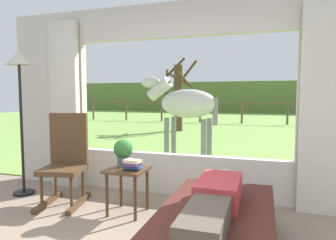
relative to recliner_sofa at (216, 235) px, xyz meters
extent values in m
cube|color=beige|center=(-2.77, 1.51, 1.06)|extent=(1.15, 0.12, 2.55)
cube|color=beige|center=(-0.75, 1.51, 0.06)|extent=(2.90, 0.12, 0.55)
cube|color=beige|center=(-0.75, 1.51, 2.11)|extent=(2.90, 0.12, 0.45)
cube|color=beige|center=(-2.44, 1.37, 0.98)|extent=(0.44, 0.10, 2.40)
cube|color=beige|center=(0.94, 1.37, 0.98)|extent=(0.44, 0.10, 2.40)
cube|color=#759E47|center=(-0.75, 12.41, -0.21)|extent=(36.00, 21.68, 0.02)
cube|color=#5A7238|center=(-0.75, 22.25, 0.98)|extent=(36.00, 2.00, 2.40)
cube|color=#471E19|center=(0.00, 0.00, 0.11)|extent=(0.91, 1.71, 0.18)
cube|color=#B23338|center=(0.00, 0.15, 0.31)|extent=(0.34, 0.60, 0.22)
cube|color=#4C4238|center=(0.00, -0.45, 0.29)|extent=(0.29, 0.68, 0.18)
sphere|color=tan|center=(0.00, 0.54, 0.31)|extent=(0.20, 0.20, 0.20)
cube|color=#4C331E|center=(-1.98, 0.68, 0.22)|extent=(0.58, 0.58, 0.06)
cube|color=#4C331E|center=(-2.03, 0.88, 0.56)|extent=(0.48, 0.17, 0.68)
cube|color=#4C331E|center=(-2.18, 0.63, -0.19)|extent=(0.21, 0.68, 0.06)
cube|color=#4C331E|center=(-1.79, 0.72, -0.19)|extent=(0.21, 0.68, 0.06)
cylinder|color=#4C331E|center=(-2.12, 0.46, 0.02)|extent=(0.04, 0.04, 0.38)
cylinder|color=#4C331E|center=(-1.76, 0.54, 0.02)|extent=(0.04, 0.04, 0.38)
cylinder|color=#4C331E|center=(-2.20, 0.81, 0.02)|extent=(0.04, 0.04, 0.38)
cylinder|color=#4C331E|center=(-1.85, 0.89, 0.02)|extent=(0.04, 0.04, 0.38)
cube|color=#4C331E|center=(-1.12, 0.69, 0.29)|extent=(0.44, 0.44, 0.03)
cylinder|color=#4C331E|center=(-1.29, 0.52, 0.03)|extent=(0.04, 0.04, 0.49)
cylinder|color=#4C331E|center=(-0.95, 0.52, 0.03)|extent=(0.04, 0.04, 0.49)
cylinder|color=#4C331E|center=(-1.29, 0.86, 0.03)|extent=(0.04, 0.04, 0.49)
cylinder|color=#4C331E|center=(-0.95, 0.86, 0.03)|extent=(0.04, 0.04, 0.49)
cylinder|color=#4C5156|center=(-1.20, 0.75, 0.36)|extent=(0.14, 0.14, 0.12)
sphere|color=#2D6B2D|center=(-1.20, 0.75, 0.51)|extent=(0.22, 0.22, 0.22)
cube|color=black|center=(-1.03, 0.64, 0.31)|extent=(0.19, 0.14, 0.02)
cube|color=#23478C|center=(-1.02, 0.63, 0.34)|extent=(0.17, 0.14, 0.03)
cube|color=#59336B|center=(-1.02, 0.62, 0.37)|extent=(0.16, 0.14, 0.03)
cube|color=beige|center=(-1.02, 0.62, 0.40)|extent=(0.20, 0.14, 0.03)
cylinder|color=black|center=(-2.76, 0.86, -0.20)|extent=(0.28, 0.28, 0.03)
cylinder|color=black|center=(-2.76, 0.86, 0.65)|extent=(0.04, 0.04, 1.75)
cone|color=beige|center=(-2.76, 0.86, 1.62)|extent=(0.32, 0.32, 0.18)
ellipsoid|color=#B2B2AD|center=(-1.20, 3.77, 0.95)|extent=(1.32, 0.78, 0.60)
cylinder|color=#B2B2AD|center=(-1.87, 3.89, 1.26)|extent=(0.64, 0.37, 0.53)
ellipsoid|color=#B2B2AD|center=(-2.10, 3.94, 1.41)|extent=(0.51, 0.28, 0.24)
cube|color=slate|center=(-1.79, 3.88, 1.29)|extent=(0.44, 0.16, 0.32)
cylinder|color=slate|center=(-0.61, 3.66, 0.80)|extent=(0.12, 0.12, 0.55)
cylinder|color=slate|center=(-1.64, 3.69, 0.23)|extent=(0.11, 0.11, 0.85)
cylinder|color=slate|center=(-1.58, 4.00, 0.23)|extent=(0.11, 0.11, 0.85)
cylinder|color=slate|center=(-0.82, 3.53, 0.23)|extent=(0.11, 0.11, 0.85)
cylinder|color=slate|center=(-0.76, 3.85, 0.23)|extent=(0.11, 0.11, 0.85)
cylinder|color=#4C3823|center=(-2.77, 8.43, 1.02)|extent=(0.32, 0.32, 2.43)
cylinder|color=#47331E|center=(-3.19, 8.32, 1.62)|extent=(0.31, 0.89, 0.99)
cylinder|color=#47331E|center=(-2.97, 8.72, 2.18)|extent=(0.70, 0.52, 0.77)
cylinder|color=#47331E|center=(-2.39, 8.24, 1.59)|extent=(0.56, 0.98, 0.76)
cylinder|color=#47331E|center=(-2.57, 8.16, 1.64)|extent=(0.76, 0.59, 0.50)
cylinder|color=#47331E|center=(-2.48, 8.75, 2.01)|extent=(0.87, 0.78, 0.76)
cylinder|color=brown|center=(-8.75, 12.22, 0.35)|extent=(0.10, 0.10, 1.10)
cylinder|color=brown|center=(-6.75, 12.22, 0.35)|extent=(0.10, 0.10, 1.10)
cylinder|color=brown|center=(-4.75, 12.22, 0.35)|extent=(0.10, 0.10, 1.10)
cylinder|color=brown|center=(-2.75, 12.22, 0.35)|extent=(0.10, 0.10, 1.10)
cylinder|color=brown|center=(-0.75, 12.22, 0.35)|extent=(0.10, 0.10, 1.10)
cylinder|color=brown|center=(1.25, 12.22, 0.35)|extent=(0.10, 0.10, 1.10)
cube|color=brown|center=(-0.75, 12.22, 0.75)|extent=(16.00, 0.06, 0.08)
camera|label=1|loc=(0.37, -2.37, 1.13)|focal=32.40mm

